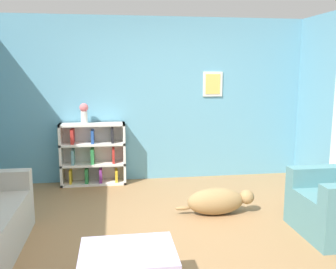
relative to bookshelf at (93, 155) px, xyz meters
name	(u,v)px	position (x,y,z in m)	size (l,w,h in m)	color
ground_plane	(173,236)	(0.94, -2.06, -0.47)	(14.00, 14.00, 0.00)	#997047
wall_back	(151,100)	(0.94, 0.19, 0.83)	(5.60, 0.13, 2.60)	#609EB7
bookshelf	(93,155)	(0.00, 0.00, 0.00)	(1.00, 0.29, 0.97)	silver
dog	(218,201)	(1.59, -1.52, -0.30)	(1.00, 0.30, 0.34)	#9E7A4C
vase	(84,112)	(-0.11, -0.02, 0.67)	(0.13, 0.13, 0.31)	silver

